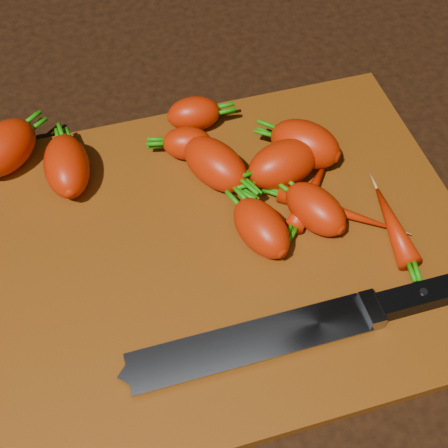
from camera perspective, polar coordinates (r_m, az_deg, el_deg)
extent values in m
cube|color=black|center=(0.65, 0.25, -2.51)|extent=(2.00, 2.00, 0.01)
cube|color=#7F3E0C|center=(0.64, 0.25, -1.96)|extent=(0.50, 0.40, 0.01)
ellipsoid|color=#C41E00|center=(0.72, -19.43, 6.59)|extent=(0.10, 0.09, 0.05)
ellipsoid|color=#C41E00|center=(0.70, -3.37, 7.38)|extent=(0.06, 0.05, 0.04)
ellipsoid|color=#C41E00|center=(0.67, -0.81, 5.51)|extent=(0.08, 0.10, 0.05)
ellipsoid|color=#C41E00|center=(0.62, 3.43, -0.36)|extent=(0.06, 0.09, 0.04)
ellipsoid|color=#C41E00|center=(0.67, 5.38, 5.47)|extent=(0.09, 0.07, 0.05)
ellipsoid|color=#C41E00|center=(0.73, -2.77, 10.03)|extent=(0.06, 0.04, 0.04)
ellipsoid|color=#C41E00|center=(0.64, 8.36, 1.37)|extent=(0.07, 0.09, 0.04)
ellipsoid|color=#C41E00|center=(0.67, 7.90, 2.79)|extent=(0.08, 0.09, 0.02)
ellipsoid|color=#C41E00|center=(0.66, 9.90, 1.32)|extent=(0.10, 0.09, 0.02)
ellipsoid|color=#C41E00|center=(0.66, 15.19, -0.09)|extent=(0.03, 0.10, 0.02)
ellipsoid|color=#C41E00|center=(0.69, -14.18, 5.17)|extent=(0.05, 0.09, 0.05)
ellipsoid|color=#C41E00|center=(0.69, 7.42, 7.27)|extent=(0.09, 0.09, 0.05)
cube|color=gray|center=(0.56, -8.82, -13.49)|extent=(0.22, 0.04, 0.00)
cube|color=gray|center=(0.57, 3.02, -10.59)|extent=(0.01, 0.03, 0.02)
cube|color=black|center=(0.59, 9.63, -8.75)|extent=(0.13, 0.02, 0.02)
cylinder|color=#B2B2B7|center=(0.57, 7.97, -8.84)|extent=(0.01, 0.01, 0.00)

